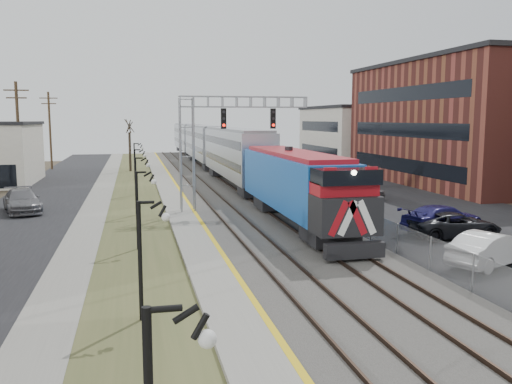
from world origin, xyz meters
name	(u,v)px	position (x,y,z in m)	size (l,w,h in m)	color
street_west	(38,204)	(-11.50, 35.00, 0.02)	(7.00, 120.00, 0.04)	black
sidewalk	(98,201)	(-7.00, 35.00, 0.04)	(2.00, 120.00, 0.08)	gray
grass_median	(136,200)	(-4.00, 35.00, 0.03)	(4.00, 120.00, 0.06)	#48502A
platform	(173,198)	(-1.00, 35.00, 0.12)	(2.00, 120.00, 0.24)	gray
ballast_bed	(233,196)	(4.00, 35.00, 0.10)	(8.00, 120.00, 0.20)	#595651
parking_lot	(366,193)	(16.00, 35.00, 0.02)	(16.00, 120.00, 0.04)	black
platform_edge	(184,196)	(-0.12, 35.00, 0.24)	(0.24, 120.00, 0.01)	gold
track_near	(210,195)	(2.00, 35.00, 0.28)	(1.58, 120.00, 0.15)	#2D2119
track_far	(251,194)	(5.50, 35.00, 0.28)	(1.58, 120.00, 0.15)	#2D2119
train	(213,148)	(5.50, 57.27, 2.92)	(3.00, 85.85, 5.33)	blue
signal_gantry	(212,133)	(1.22, 27.99, 5.59)	(9.00, 1.07, 8.15)	gray
lampposts	(137,210)	(-4.00, 18.29, 2.00)	(0.14, 62.14, 4.00)	black
fence	(281,187)	(8.20, 35.00, 0.80)	(0.04, 120.00, 1.60)	gray
bare_trees	(29,165)	(-12.66, 38.91, 2.70)	(12.30, 42.30, 5.95)	#382D23
car_lot_b	(491,250)	(11.41, 11.36, 0.78)	(1.64, 4.71, 1.55)	white
car_lot_c	(455,226)	(13.20, 16.95, 0.71)	(2.34, 5.08, 1.41)	black
car_lot_d	(442,219)	(13.30, 18.34, 0.79)	(2.22, 5.47, 1.59)	navy
car_lot_e	(358,192)	(13.41, 30.75, 0.78)	(1.83, 4.55, 1.55)	slate
car_street_b	(22,201)	(-11.88, 31.11, 0.80)	(2.23, 5.50, 1.60)	slate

